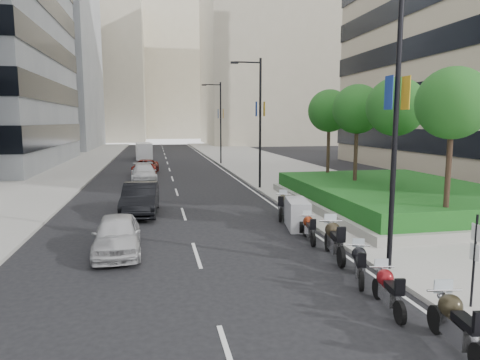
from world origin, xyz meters
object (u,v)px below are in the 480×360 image
object	(u,v)px
lamp_post_0	(392,111)
motorcycle_5	(297,214)
motorcycle_3	(334,240)
car_d	(145,167)
motorcycle_2	(359,264)
car_b	(140,199)
motorcycle_0	(456,324)
car_c	(144,173)
motorcycle_6	(282,206)
car_a	(117,235)
lamp_post_1	(258,117)
lamp_post_2	(219,119)
motorcycle_4	(309,228)
motorcycle_1	(388,290)
delivery_van	(144,152)
parking_sign	(474,256)

from	to	relation	value
lamp_post_0	motorcycle_5	world-z (taller)	lamp_post_0
motorcycle_3	car_d	bearing A→B (deg)	24.08
motorcycle_2	car_b	bearing A→B (deg)	53.42
motorcycle_0	car_b	bearing A→B (deg)	33.34
car_c	motorcycle_3	bearing A→B (deg)	-74.36
motorcycle_6	car_a	bearing A→B (deg)	141.84
lamp_post_1	car_d	world-z (taller)	lamp_post_1
lamp_post_2	car_d	bearing A→B (deg)	-138.42
motorcycle_4	motorcycle_5	world-z (taller)	motorcycle_5
car_a	lamp_post_1	bearing A→B (deg)	55.26
lamp_post_0	car_b	size ratio (longest dim) A/B	1.85
motorcycle_4	motorcycle_6	size ratio (longest dim) A/B	0.91
lamp_post_1	car_b	world-z (taller)	lamp_post_1
motorcycle_1	delivery_van	bearing A→B (deg)	17.26
motorcycle_5	car_b	world-z (taller)	car_b
motorcycle_6	car_a	xyz separation A→B (m)	(-7.54, -4.38, 0.09)
motorcycle_5	car_d	size ratio (longest dim) A/B	0.49
motorcycle_3	car_b	bearing A→B (deg)	47.47
motorcycle_0	motorcycle_1	world-z (taller)	motorcycle_0
lamp_post_0	car_b	world-z (taller)	lamp_post_0
car_d	delivery_van	bearing A→B (deg)	96.76
lamp_post_1	car_d	bearing A→B (deg)	125.76
car_a	car_d	size ratio (longest dim) A/B	0.88
motorcycle_2	car_a	xyz separation A→B (m)	(-7.32, 4.25, 0.16)
motorcycle_0	car_b	xyz separation A→B (m)	(-6.80, 14.95, 0.19)
car_a	motorcycle_0	bearing A→B (deg)	-50.52
lamp_post_0	motorcycle_6	size ratio (longest dim) A/B	4.20
car_c	delivery_van	size ratio (longest dim) A/B	0.96
lamp_post_0	car_b	distance (m)	13.67
parking_sign	motorcycle_2	xyz separation A→B (m)	(-1.77, 2.50, -0.92)
lamp_post_1	motorcycle_2	xyz separation A→B (m)	(-1.11, -17.50, -4.53)
motorcycle_0	car_c	size ratio (longest dim) A/B	0.48
lamp_post_1	motorcycle_3	distance (m)	15.97
car_c	delivery_van	xyz separation A→B (m)	(-0.48, 21.46, 0.25)
lamp_post_2	car_b	size ratio (longest dim) A/B	1.85
car_c	car_b	bearing A→B (deg)	-92.20
lamp_post_1	motorcycle_0	xyz separation A→B (m)	(-1.01, -21.56, -4.45)
motorcycle_2	motorcycle_5	world-z (taller)	motorcycle_5
motorcycle_3	motorcycle_4	size ratio (longest dim) A/B	1.26
motorcycle_5	motorcycle_6	size ratio (longest dim) A/B	1.05
car_b	car_c	bearing A→B (deg)	93.54
car_a	car_c	size ratio (longest dim) A/B	0.85
motorcycle_0	motorcycle_6	distance (m)	12.70
motorcycle_6	car_a	distance (m)	8.72
car_c	delivery_van	bearing A→B (deg)	88.54
lamp_post_0	motorcycle_4	world-z (taller)	lamp_post_0
motorcycle_1	motorcycle_2	size ratio (longest dim) A/B	1.05
motorcycle_0	car_a	bearing A→B (deg)	50.62
lamp_post_1	motorcycle_0	world-z (taller)	lamp_post_1
motorcycle_4	car_d	distance (m)	25.05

